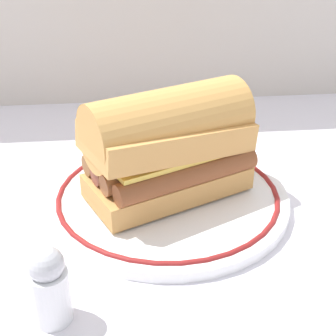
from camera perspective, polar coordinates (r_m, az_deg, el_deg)
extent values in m
plane|color=silver|center=(0.58, 1.60, -2.92)|extent=(1.50, 1.50, 0.00)
cylinder|color=white|center=(0.56, 0.00, -3.50)|extent=(0.27, 0.27, 0.01)
torus|color=maroon|center=(0.56, 0.00, -2.98)|extent=(0.25, 0.25, 0.01)
cube|color=tan|center=(0.55, 0.00, -1.56)|extent=(0.19, 0.15, 0.03)
cylinder|color=brown|center=(0.51, 2.00, -0.92)|extent=(0.16, 0.09, 0.02)
cylinder|color=#945B38|center=(0.53, 0.65, 0.19)|extent=(0.16, 0.09, 0.02)
cylinder|color=brown|center=(0.54, -0.62, 1.23)|extent=(0.16, 0.09, 0.02)
cylinder|color=brown|center=(0.56, -1.81, 2.20)|extent=(0.16, 0.09, 0.02)
cube|color=#EFC64C|center=(0.53, 0.00, 2.07)|extent=(0.16, 0.13, 0.01)
cube|color=tan|center=(0.52, 0.00, 3.78)|extent=(0.19, 0.15, 0.04)
cylinder|color=tan|center=(0.51, 0.00, 5.29)|extent=(0.19, 0.14, 0.07)
cylinder|color=white|center=(0.42, -13.39, -14.19)|extent=(0.03, 0.03, 0.05)
sphere|color=silver|center=(0.40, -13.93, -10.71)|extent=(0.03, 0.03, 0.03)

